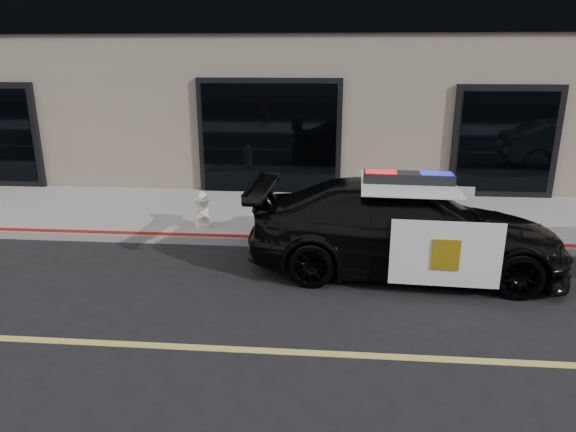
{
  "coord_description": "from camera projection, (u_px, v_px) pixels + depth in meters",
  "views": [
    {
      "loc": [
        0.51,
        -5.28,
        3.33
      ],
      "look_at": [
        -0.14,
        2.2,
        1.0
      ],
      "focal_mm": 32.0,
      "sensor_mm": 36.0,
      "label": 1
    }
  ],
  "objects": [
    {
      "name": "ground",
      "position": [
        284.0,
        352.0,
        6.06
      ],
      "size": [
        120.0,
        120.0,
        0.0
      ],
      "primitive_type": "plane",
      "color": "black",
      "rests_on": "ground"
    },
    {
      "name": "sidewalk_n",
      "position": [
        307.0,
        215.0,
        11.03
      ],
      "size": [
        60.0,
        3.5,
        0.15
      ],
      "primitive_type": "cube",
      "color": "gray",
      "rests_on": "ground"
    },
    {
      "name": "police_car",
      "position": [
        405.0,
        227.0,
        8.19
      ],
      "size": [
        2.55,
        5.16,
        1.63
      ],
      "color": "black",
      "rests_on": "ground"
    },
    {
      "name": "fire_hydrant",
      "position": [
        202.0,
        210.0,
        9.97
      ],
      "size": [
        0.32,
        0.44,
        0.71
      ],
      "color": "white",
      "rests_on": "sidewalk_n"
    }
  ]
}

